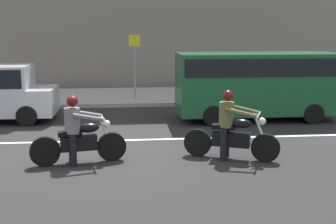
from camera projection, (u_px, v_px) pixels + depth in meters
ground_plane at (89, 150)px, 10.73m from camera, size 80.00×80.00×0.00m
sidewalk_slab at (104, 97)px, 18.53m from camera, size 40.00×4.40×0.14m
lane_marking_stripe at (58, 142)px, 11.53m from camera, size 18.00×0.14×0.01m
motorcycle_with_rider_gray at (78, 136)px, 9.61m from camera, size 2.10×0.75×1.53m
motorcycle_with_rider_olive at (231, 131)px, 9.95m from camera, size 2.08×1.04×1.60m
parked_van_forest_green at (256, 81)px, 14.16m from camera, size 5.13×1.96×2.17m
street_sign_post at (135, 60)px, 17.30m from camera, size 0.44×0.08×2.57m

